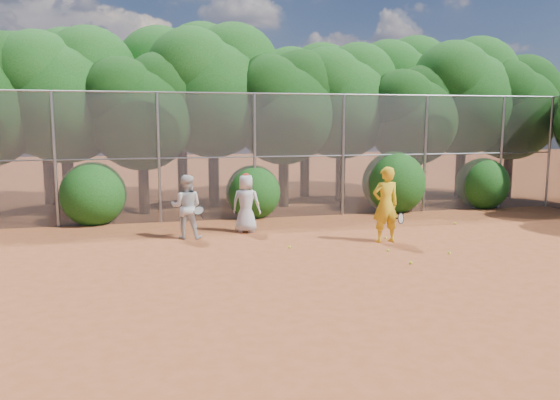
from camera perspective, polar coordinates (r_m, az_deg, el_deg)
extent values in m
plane|color=#964621|center=(12.38, 7.26, -6.53)|extent=(80.00, 80.00, 0.00)
cylinder|color=gray|center=(17.44, -22.47, 3.89)|extent=(0.09, 0.09, 4.00)
cylinder|color=gray|center=(17.22, -12.55, 4.27)|extent=(0.09, 0.09, 4.00)
cylinder|color=gray|center=(17.53, -2.67, 4.53)|extent=(0.09, 0.09, 4.00)
cylinder|color=gray|center=(18.33, 6.61, 4.65)|extent=(0.09, 0.09, 4.00)
cylinder|color=gray|center=(19.56, 14.92, 4.65)|extent=(0.09, 0.09, 4.00)
cylinder|color=gray|center=(21.15, 22.12, 4.58)|extent=(0.09, 0.09, 4.00)
cylinder|color=gray|center=(17.73, 0.52, 11.05)|extent=(20.00, 0.05, 0.05)
cylinder|color=gray|center=(17.75, 0.51, 4.58)|extent=(20.00, 0.04, 0.04)
cube|color=slate|center=(17.75, 0.51, 4.58)|extent=(20.00, 0.02, 4.00)
cylinder|color=gray|center=(22.37, 26.31, 4.50)|extent=(0.09, 0.09, 4.00)
sphere|color=black|center=(20.11, -26.80, 11.20)|extent=(3.05, 3.05, 3.05)
cylinder|color=black|center=(19.96, -21.26, 2.30)|extent=(0.38, 0.38, 2.52)
sphere|color=#124611|center=(19.88, -21.64, 9.40)|extent=(4.03, 4.03, 4.03)
sphere|color=#124611|center=(20.24, -19.32, 12.35)|extent=(3.23, 3.23, 3.23)
sphere|color=#124611|center=(19.73, -23.96, 11.63)|extent=(3.02, 3.02, 3.02)
cylinder|color=black|center=(19.10, -14.06, 1.85)|extent=(0.36, 0.36, 2.17)
sphere|color=black|center=(18.98, -14.29, 8.23)|extent=(3.47, 3.47, 3.47)
sphere|color=black|center=(19.36, -12.28, 10.87)|extent=(2.78, 2.78, 2.78)
sphere|color=black|center=(18.76, -16.26, 10.29)|extent=(2.60, 2.60, 2.60)
cylinder|color=black|center=(20.20, -6.95, 3.07)|extent=(0.39, 0.39, 2.66)
sphere|color=#124611|center=(20.13, -7.08, 10.48)|extent=(4.26, 4.26, 4.26)
sphere|color=#124611|center=(20.73, -4.87, 13.40)|extent=(3.40, 3.40, 3.40)
sphere|color=#124611|center=(19.79, -9.22, 12.95)|extent=(3.19, 3.19, 3.19)
cylinder|color=black|center=(20.07, 0.38, 2.55)|extent=(0.37, 0.37, 2.27)
sphere|color=black|center=(19.96, 0.38, 8.93)|extent=(3.64, 3.64, 3.64)
sphere|color=black|center=(20.53, 2.15, 11.45)|extent=(2.91, 2.91, 2.91)
sphere|color=black|center=(19.58, -1.26, 11.07)|extent=(2.73, 2.73, 2.73)
cylinder|color=black|center=(21.54, 6.34, 3.13)|extent=(0.38, 0.38, 2.45)
sphere|color=#124611|center=(21.46, 6.45, 9.53)|extent=(3.92, 3.92, 3.92)
sphere|color=#124611|center=(22.14, 8.09, 12.00)|extent=(3.14, 3.14, 3.14)
sphere|color=#124611|center=(20.99, 4.96, 11.72)|extent=(2.94, 2.94, 2.94)
cylinder|color=black|center=(21.63, 13.49, 2.51)|extent=(0.36, 0.36, 2.10)
sphere|color=black|center=(21.53, 13.68, 7.96)|extent=(3.36, 3.36, 3.36)
sphere|color=black|center=(22.15, 14.92, 10.10)|extent=(2.69, 2.69, 2.69)
sphere|color=black|center=(21.05, 12.61, 9.82)|extent=(2.52, 2.52, 2.52)
cylinder|color=black|center=(23.36, 18.33, 3.33)|extent=(0.39, 0.39, 2.59)
sphere|color=#124611|center=(23.29, 18.62, 9.56)|extent=(4.14, 4.14, 4.14)
sphere|color=#124611|center=(24.14, 19.91, 11.91)|extent=(3.32, 3.32, 3.32)
sphere|color=#124611|center=(22.69, 17.55, 11.75)|extent=(3.11, 3.11, 3.11)
cylinder|color=black|center=(24.24, 22.72, 2.94)|extent=(0.37, 0.37, 2.31)
sphere|color=black|center=(24.15, 23.02, 8.29)|extent=(3.70, 3.70, 3.70)
sphere|color=black|center=(24.92, 24.02, 10.35)|extent=(2.96, 2.96, 2.96)
sphere|color=black|center=(23.57, 22.24, 10.15)|extent=(2.77, 2.77, 2.77)
cylinder|color=black|center=(22.37, -23.03, 2.93)|extent=(0.39, 0.39, 2.62)
sphere|color=#124611|center=(22.31, -23.41, 9.52)|extent=(4.20, 4.20, 4.20)
sphere|color=#124611|center=(22.66, -21.24, 12.27)|extent=(3.36, 3.36, 3.36)
sphere|color=#124611|center=(22.18, -25.58, 11.58)|extent=(3.15, 3.15, 3.15)
cylinder|color=black|center=(22.29, -10.16, 3.68)|extent=(0.40, 0.40, 2.80)
sphere|color=#124611|center=(22.24, -10.34, 10.74)|extent=(4.48, 4.48, 4.48)
sphere|color=#124611|center=(22.83, -8.18, 13.54)|extent=(3.58, 3.58, 3.58)
sphere|color=#124611|center=(21.93, -12.46, 13.06)|extent=(3.36, 3.36, 3.36)
cylinder|color=black|center=(22.75, 2.60, 3.54)|extent=(0.38, 0.38, 2.52)
sphere|color=#124611|center=(22.68, 2.65, 9.77)|extent=(4.03, 4.03, 4.03)
sphere|color=#124611|center=(23.34, 4.33, 12.19)|extent=(3.23, 3.23, 3.23)
sphere|color=#124611|center=(22.23, 1.10, 11.88)|extent=(3.02, 3.02, 3.02)
cylinder|color=black|center=(24.91, 12.24, 4.01)|extent=(0.40, 0.40, 2.73)
sphere|color=#124611|center=(24.86, 12.44, 10.17)|extent=(4.37, 4.37, 4.37)
sphere|color=#124611|center=(25.70, 13.88, 12.50)|extent=(3.49, 3.49, 3.49)
sphere|color=#124611|center=(24.28, 11.18, 12.32)|extent=(3.28, 3.28, 3.28)
sphere|color=#124611|center=(17.70, -18.95, 0.87)|extent=(2.00, 2.00, 2.00)
sphere|color=#124611|center=(17.93, -2.83, 1.08)|extent=(1.80, 1.80, 1.80)
sphere|color=#124611|center=(19.45, 11.81, 2.08)|extent=(2.20, 2.20, 2.20)
sphere|color=#124611|center=(21.19, 20.39, 1.83)|extent=(1.90, 1.90, 1.90)
imported|color=yellow|center=(14.41, 10.97, -0.48)|extent=(0.74, 0.50, 1.98)
torus|color=black|center=(14.44, 12.52, -1.88)|extent=(0.28, 0.22, 0.30)
cylinder|color=black|center=(14.55, 11.77, -1.87)|extent=(0.19, 0.25, 0.06)
imported|color=silver|center=(15.46, -3.56, -0.35)|extent=(0.96, 0.82, 1.66)
ellipsoid|color=#A22317|center=(15.36, -3.59, 2.57)|extent=(0.22, 0.22, 0.13)
sphere|color=#D5F12B|center=(15.32, -2.33, -0.35)|extent=(0.07, 0.07, 0.07)
imported|color=silver|center=(14.83, -9.75, -0.71)|extent=(0.97, 0.84, 1.72)
torus|color=black|center=(14.57, -8.49, -1.09)|extent=(0.37, 0.34, 0.24)
cylinder|color=black|center=(14.74, -8.24, -1.56)|extent=(0.13, 0.22, 0.21)
sphere|color=#D5F12B|center=(13.55, 11.22, -5.18)|extent=(0.07, 0.07, 0.07)
sphere|color=#D5F12B|center=(14.95, 10.99, -3.90)|extent=(0.07, 0.07, 0.07)
sphere|color=#D5F12B|center=(12.50, 13.51, -6.39)|extent=(0.07, 0.07, 0.07)
sphere|color=#D5F12B|center=(13.64, 17.27, -5.31)|extent=(0.07, 0.07, 0.07)
sphere|color=#D5F12B|center=(13.62, 1.00, -4.95)|extent=(0.07, 0.07, 0.07)
sphere|color=#D5F12B|center=(17.54, 17.83, -2.34)|extent=(0.07, 0.07, 0.07)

